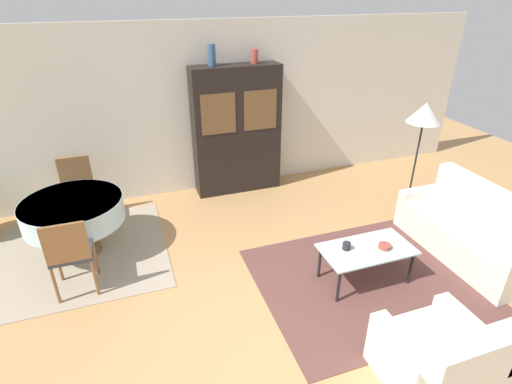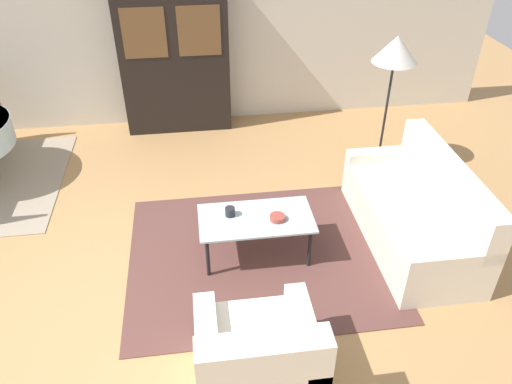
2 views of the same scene
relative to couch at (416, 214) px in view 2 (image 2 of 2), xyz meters
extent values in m
plane|color=tan|center=(-2.86, -0.59, -0.31)|extent=(14.00, 14.00, 0.00)
cube|color=beige|center=(-2.86, 3.04, 1.04)|extent=(10.00, 0.06, 2.70)
cube|color=brown|center=(-1.58, -0.05, -0.31)|extent=(2.50, 2.09, 0.01)
cube|color=silver|center=(-0.06, 0.00, -0.09)|extent=(0.83, 1.83, 0.44)
cube|color=silver|center=(0.26, 0.00, 0.35)|extent=(0.20, 1.83, 0.44)
cube|color=silver|center=(-0.06, -0.84, 0.19)|extent=(0.83, 0.16, 0.12)
cube|color=silver|center=(-0.06, 0.84, 0.19)|extent=(0.83, 0.16, 0.12)
cube|color=silver|center=(-1.79, -1.41, -0.10)|extent=(0.86, 0.84, 0.43)
cube|color=silver|center=(-1.79, -1.73, 0.33)|extent=(0.86, 0.20, 0.42)
cube|color=silver|center=(-2.13, -1.41, 0.18)|extent=(0.16, 0.84, 0.12)
cube|color=silver|center=(-1.44, -1.41, 0.18)|extent=(0.16, 0.84, 0.12)
cylinder|color=black|center=(-2.08, -0.26, -0.09)|extent=(0.04, 0.04, 0.43)
cylinder|color=black|center=(-1.13, -0.26, -0.09)|extent=(0.04, 0.04, 0.43)
cylinder|color=black|center=(-2.08, 0.19, -0.09)|extent=(0.04, 0.04, 0.43)
cylinder|color=black|center=(-1.13, 0.19, -0.09)|extent=(0.04, 0.04, 0.43)
cube|color=silver|center=(-1.60, -0.03, 0.14)|extent=(1.07, 0.57, 0.02)
cube|color=black|center=(-2.30, 2.80, 0.72)|extent=(1.41, 0.39, 2.07)
cube|color=brown|center=(-2.63, 2.60, 1.08)|extent=(0.53, 0.01, 0.62)
cube|color=brown|center=(-1.96, 2.60, 1.08)|extent=(0.53, 0.01, 0.62)
cylinder|color=brown|center=(-4.58, 2.63, -0.07)|extent=(0.04, 0.04, 0.47)
cylinder|color=black|center=(0.09, 1.33, -0.30)|extent=(0.28, 0.28, 0.02)
cylinder|color=black|center=(0.09, 1.33, 0.39)|extent=(0.03, 0.03, 1.36)
cone|color=beige|center=(0.09, 1.33, 1.19)|extent=(0.49, 0.49, 0.29)
cylinder|color=#232328|center=(-1.84, 0.03, 0.19)|extent=(0.09, 0.09, 0.09)
cylinder|color=#9E4238|center=(-1.41, -0.09, 0.17)|extent=(0.14, 0.14, 0.05)
camera|label=1|loc=(-4.04, -3.15, 2.82)|focal=28.00mm
camera|label=2|loc=(-2.10, -3.65, 3.00)|focal=35.00mm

